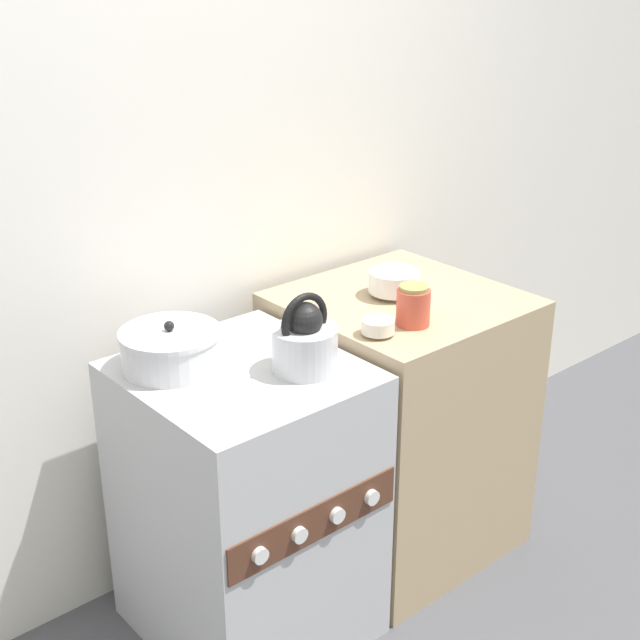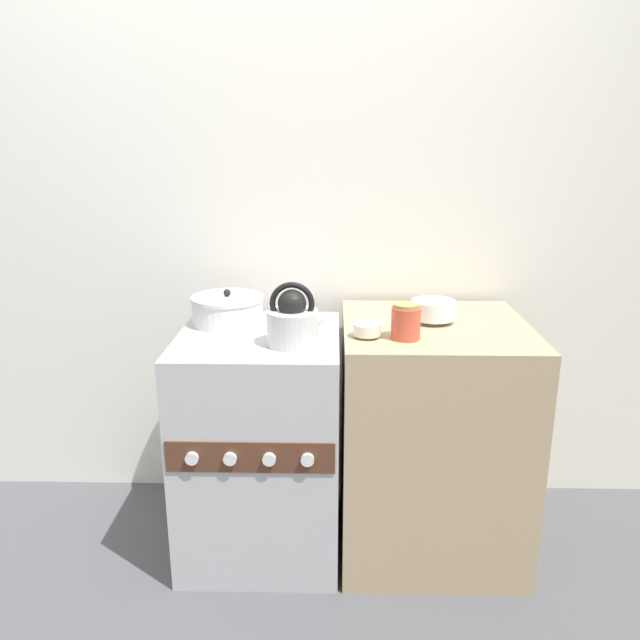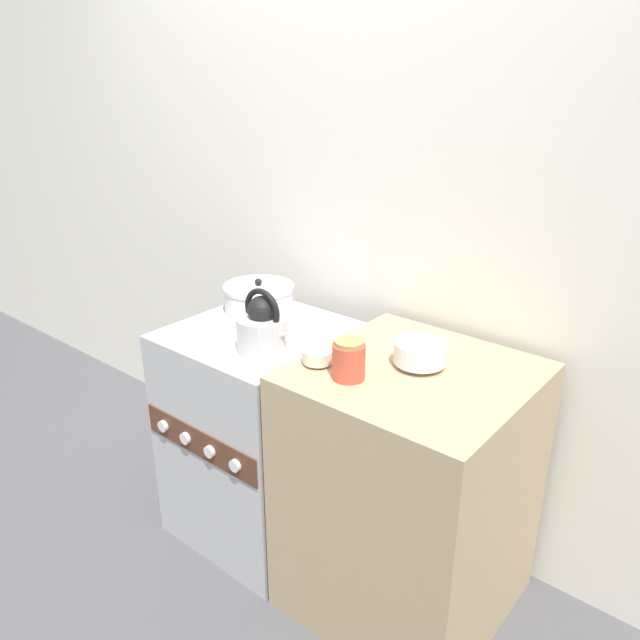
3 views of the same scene
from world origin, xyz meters
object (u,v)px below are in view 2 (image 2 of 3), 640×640
storage_jar (406,322)px  cooking_pot (228,310)px  small_ceramic_bowl (367,329)px  kettle (293,321)px  stove (261,442)px  enamel_bowl (433,310)px

storage_jar → cooking_pot: bearing=156.7°
small_ceramic_bowl → kettle: bearing=175.7°
small_ceramic_bowl → storage_jar: storage_jar is taller
cooking_pot → small_ceramic_bowl: bearing=-27.2°
kettle → storage_jar: size_ratio=1.84×
kettle → stove: bearing=140.5°
stove → enamel_bowl: 0.82m
stove → storage_jar: 0.75m
storage_jar → small_ceramic_bowl: bearing=174.6°
kettle → cooking_pot: 0.36m
kettle → cooking_pot: (-0.27, 0.25, -0.03)m
enamel_bowl → small_ceramic_bowl: 0.32m
stove → small_ceramic_bowl: (0.39, -0.13, 0.49)m
kettle → enamel_bowl: size_ratio=1.38×
enamel_bowl → kettle: bearing=-161.5°
enamel_bowl → small_ceramic_bowl: size_ratio=1.69×
enamel_bowl → small_ceramic_bowl: enamel_bowl is taller
stove → storage_jar: (0.52, -0.14, 0.52)m
cooking_pot → enamel_bowl: bearing=-5.8°
kettle → cooking_pot: bearing=137.1°
small_ceramic_bowl → storage_jar: (0.13, -0.01, 0.03)m
stove → storage_jar: storage_jar is taller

